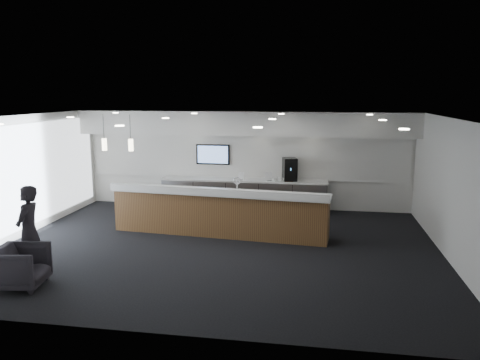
% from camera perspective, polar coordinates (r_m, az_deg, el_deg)
% --- Properties ---
extents(ground, '(10.00, 10.00, 0.00)m').
position_cam_1_polar(ground, '(10.94, -2.57, -8.23)').
color(ground, black).
rests_on(ground, ground).
extents(ceiling, '(10.00, 8.00, 0.02)m').
position_cam_1_polar(ceiling, '(10.37, -2.71, 7.66)').
color(ceiling, black).
rests_on(ceiling, back_wall).
extents(back_wall, '(10.00, 0.02, 3.00)m').
position_cam_1_polar(back_wall, '(14.44, 0.65, 2.51)').
color(back_wall, silver).
rests_on(back_wall, ground).
extents(left_wall, '(0.02, 8.00, 3.00)m').
position_cam_1_polar(left_wall, '(12.57, -25.54, 0.26)').
color(left_wall, silver).
rests_on(left_wall, ground).
extents(right_wall, '(0.02, 8.00, 3.00)m').
position_cam_1_polar(right_wall, '(10.72, 24.53, -1.29)').
color(right_wall, silver).
rests_on(right_wall, ground).
extents(soffit_bulkhead, '(10.00, 0.90, 0.70)m').
position_cam_1_polar(soffit_bulkhead, '(13.88, 0.38, 6.96)').
color(soffit_bulkhead, silver).
rests_on(soffit_bulkhead, back_wall).
extents(alcove_panel, '(9.80, 0.06, 1.40)m').
position_cam_1_polar(alcove_panel, '(14.40, 0.63, 2.89)').
color(alcove_panel, silver).
rests_on(alcove_panel, back_wall).
extents(window_blinds_wall, '(0.04, 7.36, 2.55)m').
position_cam_1_polar(window_blinds_wall, '(12.55, -25.39, 0.25)').
color(window_blinds_wall, '#AEC3D1').
rests_on(window_blinds_wall, left_wall).
extents(back_credenza, '(5.06, 0.66, 0.95)m').
position_cam_1_polar(back_credenza, '(14.27, 0.42, -1.76)').
color(back_credenza, gray).
rests_on(back_credenza, ground).
extents(wall_tv, '(1.05, 0.08, 0.62)m').
position_cam_1_polar(wall_tv, '(14.51, -3.32, 3.13)').
color(wall_tv, black).
rests_on(wall_tv, back_wall).
extents(pendant_left, '(0.12, 0.12, 0.30)m').
position_cam_1_polar(pendant_left, '(11.91, -13.25, 4.15)').
color(pendant_left, '#FBEFC3').
rests_on(pendant_left, ceiling).
extents(pendant_right, '(0.12, 0.12, 0.30)m').
position_cam_1_polar(pendant_right, '(12.20, -16.30, 4.15)').
color(pendant_right, '#FBEFC3').
rests_on(pendant_right, ceiling).
extents(ceiling_can_lights, '(7.00, 5.00, 0.02)m').
position_cam_1_polar(ceiling_can_lights, '(10.37, -2.71, 7.49)').
color(ceiling_can_lights, white).
rests_on(ceiling_can_lights, ceiling).
extents(service_counter, '(5.58, 1.41, 1.49)m').
position_cam_1_polar(service_counter, '(11.79, -2.53, -3.93)').
color(service_counter, '#53321B').
rests_on(service_counter, ground).
extents(coffee_machine, '(0.49, 0.56, 0.68)m').
position_cam_1_polar(coffee_machine, '(13.97, 6.07, 1.29)').
color(coffee_machine, black).
rests_on(coffee_machine, back_credenza).
extents(info_sign_left, '(0.17, 0.07, 0.24)m').
position_cam_1_polar(info_sign_left, '(14.03, 0.13, 0.49)').
color(info_sign_left, white).
rests_on(info_sign_left, back_credenza).
extents(info_sign_right, '(0.20, 0.08, 0.27)m').
position_cam_1_polar(info_sign_right, '(13.92, 3.50, 0.46)').
color(info_sign_right, white).
rests_on(info_sign_right, back_credenza).
extents(armchair, '(0.97, 0.95, 0.78)m').
position_cam_1_polar(armchair, '(9.59, -25.13, -9.55)').
color(armchair, black).
rests_on(armchair, ground).
extents(lounge_guest, '(0.49, 0.69, 1.78)m').
position_cam_1_polar(lounge_guest, '(10.05, -24.36, -5.62)').
color(lounge_guest, black).
rests_on(lounge_guest, ground).
extents(cup_0, '(0.10, 0.10, 0.10)m').
position_cam_1_polar(cup_0, '(13.93, 6.00, 0.06)').
color(cup_0, white).
rests_on(cup_0, back_credenza).
extents(cup_1, '(0.14, 0.14, 0.10)m').
position_cam_1_polar(cup_1, '(13.94, 5.42, 0.08)').
color(cup_1, white).
rests_on(cup_1, back_credenza).
extents(cup_2, '(0.13, 0.13, 0.10)m').
position_cam_1_polar(cup_2, '(13.95, 4.85, 0.09)').
color(cup_2, white).
rests_on(cup_2, back_credenza).
extents(cup_3, '(0.13, 0.13, 0.10)m').
position_cam_1_polar(cup_3, '(13.96, 4.28, 0.11)').
color(cup_3, white).
rests_on(cup_3, back_credenza).
extents(cup_4, '(0.14, 0.14, 0.10)m').
position_cam_1_polar(cup_4, '(13.97, 3.70, 0.13)').
color(cup_4, white).
rests_on(cup_4, back_credenza).
extents(cup_5, '(0.11, 0.11, 0.10)m').
position_cam_1_polar(cup_5, '(13.98, 3.13, 0.14)').
color(cup_5, white).
rests_on(cup_5, back_credenza).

